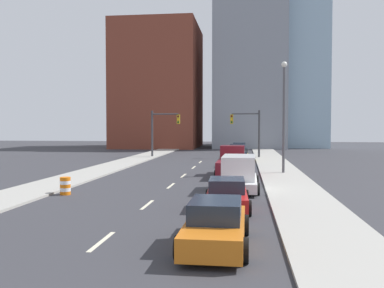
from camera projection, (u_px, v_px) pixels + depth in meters
The scene contains 23 objects.
sidewalk_left at pixel (151, 155), 54.46m from camera, with size 3.26×99.30×0.12m.
sidewalk_right at pixel (268, 156), 52.67m from camera, with size 3.26×99.30×0.12m.
lane_stripe_at_9m at pixel (102, 241), 13.64m from camera, with size 0.16×2.40×0.01m, color beige.
lane_stripe_at_16m at pixel (147, 205), 20.02m from camera, with size 0.16×2.40×0.01m, color beige.
lane_stripe_at_22m at pixel (171, 186), 26.42m from camera, with size 0.16×2.40×0.01m, color beige.
lane_stripe_at_28m at pixel (183, 176), 31.85m from camera, with size 0.16×2.40×0.01m, color beige.
lane_stripe_at_34m at pixel (194, 167), 38.29m from camera, with size 0.16×2.40×0.01m, color beige.
lane_stripe_at_40m at pixel (200, 162), 44.09m from camera, with size 0.16×2.40×0.01m, color beige.
building_brick_left at pixel (159, 87), 75.36m from camera, with size 14.00×16.00×21.26m.
building_office_center at pixel (249, 66), 77.22m from camera, with size 12.00×20.00×29.27m.
building_glass_right at pixel (286, 47), 80.20m from camera, with size 13.00×20.00×37.35m.
traffic_signal_left at pixel (160, 127), 50.84m from camera, with size 3.46×0.35×5.55m.
traffic_signal_right at pixel (250, 127), 49.54m from camera, with size 3.46×0.35×5.55m.
traffic_barrel at pixel (65, 186), 22.94m from camera, with size 0.56×0.56×0.95m.
street_lamp at pixel (284, 109), 32.73m from camera, with size 0.44×0.44×8.62m.
sedan_orange at pixel (216, 225), 13.04m from camera, with size 2.05×4.81×1.44m.
sedan_red at pixel (227, 195), 18.92m from camera, with size 2.14×4.65×1.37m.
box_truck_white at pixel (239, 174), 24.44m from camera, with size 2.38×5.71×2.01m.
pickup_truck_maroon at pixel (232, 164), 31.60m from camera, with size 2.35×6.13×2.22m.
sedan_navy at pixel (237, 160), 38.55m from camera, with size 2.34×4.77×1.42m.
sedan_yellow at pixel (239, 155), 45.33m from camera, with size 2.33×4.81×1.39m.
sedan_gray at pixel (237, 151), 51.85m from camera, with size 2.30×4.31×1.54m.
sedan_black at pixel (239, 149), 57.71m from camera, with size 2.26×4.32×1.49m.
Camera 1 is at (4.51, -3.66, 3.67)m, focal length 40.00 mm.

